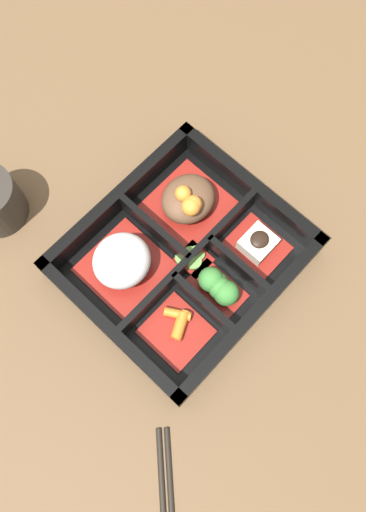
% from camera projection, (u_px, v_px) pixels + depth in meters
% --- Properties ---
extents(ground_plane, '(3.00, 3.00, 0.00)m').
position_uv_depth(ground_plane, '(183.00, 262.00, 0.63)').
color(ground_plane, brown).
extents(bento_base, '(0.26, 0.23, 0.01)m').
position_uv_depth(bento_base, '(183.00, 261.00, 0.62)').
color(bento_base, black).
rests_on(bento_base, ground_plane).
extents(bento_rim, '(0.26, 0.23, 0.05)m').
position_uv_depth(bento_rim, '(185.00, 258.00, 0.60)').
color(bento_rim, black).
rests_on(bento_rim, ground_plane).
extents(bowl_rice, '(0.09, 0.09, 0.06)m').
position_uv_depth(bowl_rice, '(122.00, 262.00, 0.59)').
color(bowl_rice, maroon).
rests_on(bowl_rice, bento_base).
extents(bowl_stew, '(0.09, 0.09, 0.05)m').
position_uv_depth(bowl_stew, '(188.00, 201.00, 0.62)').
color(bowl_stew, maroon).
rests_on(bowl_stew, bento_base).
extents(bowl_carrots, '(0.07, 0.07, 0.02)m').
position_uv_depth(bowl_carrots, '(177.00, 328.00, 0.59)').
color(bowl_carrots, maroon).
rests_on(bowl_carrots, bento_base).
extents(bowl_greens, '(0.04, 0.07, 0.04)m').
position_uv_depth(bowl_greens, '(221.00, 286.00, 0.59)').
color(bowl_greens, maroon).
rests_on(bowl_greens, bento_base).
extents(bowl_tofu, '(0.06, 0.07, 0.03)m').
position_uv_depth(bowl_tofu, '(257.00, 244.00, 0.61)').
color(bowl_tofu, maroon).
rests_on(bowl_tofu, bento_base).
extents(bowl_pickles, '(0.04, 0.04, 0.01)m').
position_uv_depth(bowl_pickles, '(193.00, 258.00, 0.61)').
color(bowl_pickles, maroon).
rests_on(bowl_pickles, bento_base).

